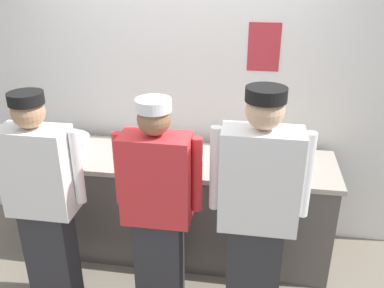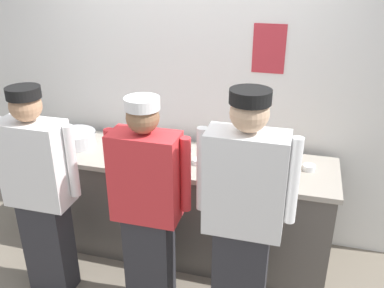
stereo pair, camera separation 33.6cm
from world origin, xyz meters
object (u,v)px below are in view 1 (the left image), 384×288
Objects in this scene: chef_far_right at (257,211)px; chef_near_left at (43,199)px; chef_center at (158,207)px; ramekin_yellow_sauce at (308,161)px; ramekin_orange_sauce at (200,161)px; plate_stack_front at (245,163)px; mixing_bowl_steel at (68,144)px; deli_cup at (251,149)px; squeeze_bottle_secondary at (264,164)px; sheet_tray at (159,155)px; ramekin_green_sauce at (221,150)px; squeeze_bottle_primary at (292,151)px.

chef_near_left is at bearing 179.68° from chef_far_right.
chef_center is 16.46× the size of ramekin_yellow_sauce.
chef_near_left is 1.20m from ramekin_orange_sauce.
chef_far_right is 8.30× the size of plate_stack_front.
mixing_bowl_steel is at bearing 99.88° from chef_near_left.
ramekin_yellow_sauce is (0.49, 0.15, -0.03)m from plate_stack_front.
ramekin_yellow_sauce is at bearing -13.32° from deli_cup.
squeeze_bottle_secondary reaches higher than ramekin_yellow_sauce.
sheet_tray is 0.52m from ramekin_green_sauce.
ramekin_yellow_sauce is at bearing 22.71° from chef_near_left.
chef_center is 0.87m from squeeze_bottle_secondary.
chef_near_left is 16.33× the size of ramekin_orange_sauce.
chef_center is 16.74× the size of deli_cup.
chef_center reaches higher than squeeze_bottle_secondary.
ramekin_yellow_sauce is 1.02× the size of deli_cup.
chef_far_right is 17.35× the size of ramekin_orange_sauce.
ramekin_orange_sauce is 1.02× the size of ramekin_yellow_sauce.
chef_center is at bearing 175.70° from chef_far_right.
sheet_tray is (-0.15, 0.67, 0.05)m from chef_center.
chef_near_left reaches higher than deli_cup.
plate_stack_front is at bearing 24.62° from chef_near_left.
chef_far_right is 0.86m from squeeze_bottle_primary.
deli_cup is (1.39, 0.88, 0.08)m from chef_near_left.
squeeze_bottle_primary is 0.33m from deli_cup.
chef_center is 0.69m from sheet_tray.
deli_cup is (0.39, 0.23, 0.03)m from ramekin_orange_sauce.
sheet_tray is 2.51× the size of squeeze_bottle_secondary.
plate_stack_front is at bearing 46.19° from chef_center.
ramekin_yellow_sauce is (0.13, -0.04, -0.06)m from squeeze_bottle_primary.
ramekin_yellow_sauce is at bearing -18.44° from squeeze_bottle_primary.
chef_near_left is 1.50m from plate_stack_front.
chef_near_left is at bearing -160.31° from squeeze_bottle_secondary.
chef_far_right reaches higher than ramekin_green_sauce.
chef_near_left is 1.46m from chef_far_right.
ramekin_orange_sauce is 0.85m from ramekin_yellow_sauce.
chef_center is at bearing -112.56° from ramekin_green_sauce.
ramekin_green_sauce is (-0.32, 0.88, -0.00)m from chef_far_right.
mixing_bowl_steel is at bearing -173.89° from deli_cup.
ramekin_yellow_sauce is (1.97, 0.05, -0.04)m from mixing_bowl_steel.
squeeze_bottle_primary is (0.25, 0.82, 0.06)m from chef_far_right.
chef_far_right is (0.66, -0.05, 0.07)m from chef_center.
chef_center reaches higher than plate_stack_front.
sheet_tray is at bearing -0.29° from mixing_bowl_steel.
plate_stack_front reaches higher than ramekin_yellow_sauce.
chef_near_left is at bearing -155.38° from plate_stack_front.
chef_near_left is 8.41× the size of squeeze_bottle_secondary.
sheet_tray is (0.65, 0.71, 0.04)m from chef_near_left.
plate_stack_front reaches higher than sheet_tray.
ramekin_green_sauce is (1.15, 0.87, 0.06)m from chef_near_left.
plate_stack_front is 0.71m from sheet_tray.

